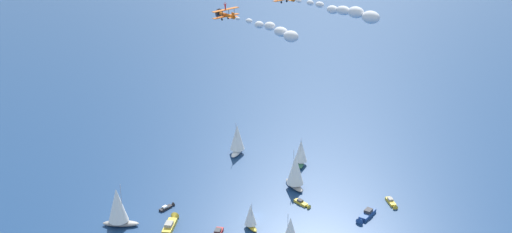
{
  "coord_description": "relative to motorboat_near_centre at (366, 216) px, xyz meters",
  "views": [
    {
      "loc": [
        58.43,
        -136.55,
        87.54
      ],
      "look_at": [
        0.34,
        -0.2,
        30.58
      ],
      "focal_mm": 41.58,
      "sensor_mm": 36.0,
      "label": 1
    }
  ],
  "objects": [
    {
      "name": "motorboat_inshore",
      "position": [
        -48.81,
        -25.49,
        0.06
      ],
      "size": [
        4.94,
        9.86,
        2.77
      ],
      "color": "gold",
      "rests_on": "ground_plane"
    },
    {
      "name": "motorboat_outer_ring_e",
      "position": [
        5.38,
        10.65,
        -0.19
      ],
      "size": [
        4.75,
        6.2,
        1.83
      ],
      "color": "gold",
      "rests_on": "ground_plane"
    },
    {
      "name": "sailboat_far_stbd",
      "position": [
        -28.53,
        25.96,
        3.95
      ],
      "size": [
        5.44,
        8.17,
        10.15
      ],
      "color": "#33704C",
      "rests_on": "ground_plane"
    },
    {
      "name": "motorboat_outer_ring_c",
      "position": [
        -54.78,
        -17.41,
        -0.28
      ],
      "size": [
        2.8,
        5.31,
        1.49
      ],
      "color": "black",
      "rests_on": "ground_plane"
    },
    {
      "name": "ground_plane",
      "position": [
        -29.49,
        -11.06,
        -0.68
      ],
      "size": [
        2000.0,
        2000.0,
        0.0
      ],
      "primitive_type": "plane",
      "color": "navy"
    },
    {
      "name": "sailboat_trailing",
      "position": [
        -52.17,
        25.9,
        4.81
      ],
      "size": [
        5.59,
        9.54,
        12.04
      ],
      "color": "white",
      "rests_on": "ground_plane"
    },
    {
      "name": "sailboat_outer_ring_b",
      "position": [
        -15.6,
        -20.01,
        3.13
      ],
      "size": [
        6.69,
        4.13,
        8.35
      ],
      "color": "#9E9993",
      "rests_on": "ground_plane"
    },
    {
      "name": "wingwalker_lead",
      "position": [
        -34.2,
        -18.48,
        60.51
      ],
      "size": [
        0.55,
        0.84,
        1.77
      ],
      "color": "red"
    },
    {
      "name": "sailboat_outer_ring_d",
      "position": [
        -28.1,
        -17.47,
        2.94
      ],
      "size": [
        5.79,
        5.34,
        7.95
      ],
      "color": "gold",
      "rests_on": "ground_plane"
    },
    {
      "name": "motorboat_outer_ring_f",
      "position": [
        -18.86,
        -0.01,
        -0.22
      ],
      "size": [
        5.93,
        4.06,
        1.71
      ],
      "color": "gold",
      "rests_on": "ground_plane"
    },
    {
      "name": "smoke_trail_lead",
      "position": [
        -16.38,
        -28.95,
        58.04
      ],
      "size": [
        20.26,
        13.29,
        3.05
      ],
      "color": "silver"
    },
    {
      "name": "motorboat_near_centre",
      "position": [
        0.0,
        0.0,
        0.0
      ],
      "size": [
        4.03,
        9.02,
        2.54
      ],
      "color": "#23478C",
      "rests_on": "ground_plane"
    },
    {
      "name": "biplane_lead",
      "position": [
        -34.12,
        -18.37,
        58.32
      ],
      "size": [
        6.98,
        6.95,
        3.61
      ],
      "color": "orange"
    },
    {
      "name": "sailboat_ahead",
      "position": [
        -24.68,
        9.31,
        5.04
      ],
      "size": [
        9.09,
        8.49,
        12.55
      ],
      "color": "#9E9993",
      "rests_on": "ground_plane"
    },
    {
      "name": "sailboat_mid_cluster",
      "position": [
        -62.11,
        -30.97,
        5.24
      ],
      "size": [
        10.39,
        7.18,
        12.98
      ],
      "color": "#9E9993",
      "rests_on": "ground_plane"
    },
    {
      "name": "smoke_trail_wingman",
      "position": [
        -3.46,
        -16.35,
        60.82
      ],
      "size": [
        24.63,
        15.37,
        3.43
      ],
      "color": "silver"
    }
  ]
}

